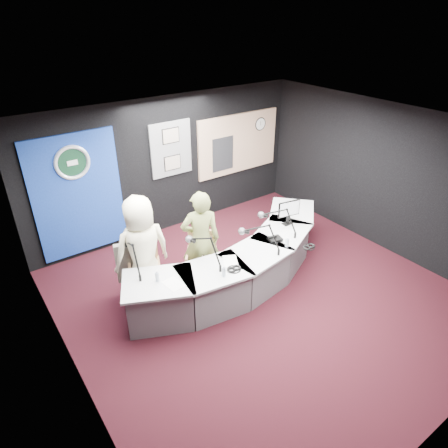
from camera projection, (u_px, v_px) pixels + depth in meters
ground at (261, 297)px, 6.70m from camera, size 6.00×6.00×0.00m
ceiling at (271, 133)px, 5.33m from camera, size 6.00×6.00×0.02m
wall_back at (169, 166)px, 8.14m from camera, size 6.00×0.02×2.80m
wall_left at (63, 300)px, 4.49m from camera, size 0.02×6.00×2.80m
wall_right at (386, 179)px, 7.54m from camera, size 0.02×6.00×2.80m
broadcast_desk at (239, 264)px, 6.88m from camera, size 4.50×1.90×0.75m
backdrop_panel at (78, 196)px, 7.23m from camera, size 1.60×0.05×2.30m
agency_seal at (72, 163)px, 6.88m from camera, size 0.63×0.07×0.63m
seal_center at (72, 163)px, 6.89m from camera, size 0.48×0.01×0.48m
pinboard at (171, 149)px, 7.98m from camera, size 0.90×0.04×1.10m
framed_photo_upper at (171, 136)px, 7.82m from camera, size 0.34×0.02×0.27m
framed_photo_lower at (173, 163)px, 8.09m from camera, size 0.34×0.02×0.27m
booth_window_frame at (238, 143)px, 8.94m from camera, size 2.12×0.06×1.32m
booth_glow at (239, 144)px, 8.93m from camera, size 2.00×0.02×1.20m
equipment_rack at (223, 154)px, 8.76m from camera, size 0.55×0.02×0.75m
wall_clock at (260, 124)px, 9.05m from camera, size 0.28×0.01×0.28m
armchair_left at (145, 271)px, 6.44m from camera, size 0.77×0.77×1.05m
armchair_right at (201, 259)px, 6.76m from camera, size 0.83×0.83×1.05m
draped_jacket at (132, 262)px, 6.50m from camera, size 0.50×0.28×0.70m
person_man at (142, 251)px, 6.25m from camera, size 0.94×0.64×1.84m
person_woman at (201, 240)px, 6.58m from camera, size 0.76×0.65×1.77m
computer_monitor at (289, 208)px, 7.19m from camera, size 0.40×0.10×0.27m
desk_phone at (275, 239)px, 6.83m from camera, size 0.25×0.22×0.05m
headphones_near at (309, 247)px, 6.63m from camera, size 0.21×0.21×0.03m
headphones_far at (234, 269)px, 6.08m from camera, size 0.24×0.24×0.04m
paper_stack at (173, 284)px, 5.78m from camera, size 0.25×0.34×0.00m
notepad at (230, 261)px, 6.30m from camera, size 0.35×0.38×0.00m
boom_mic_a at (132, 254)px, 5.94m from camera, size 0.19×0.74×0.60m
boom_mic_b at (204, 248)px, 6.08m from camera, size 0.30×0.71×0.60m
boom_mic_c at (261, 236)px, 6.38m from camera, size 0.50×0.61×0.60m
boom_mic_d at (278, 220)px, 6.86m from camera, size 0.48×0.63×0.60m
water_bottles at (227, 259)px, 6.20m from camera, size 2.25×0.53×0.18m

